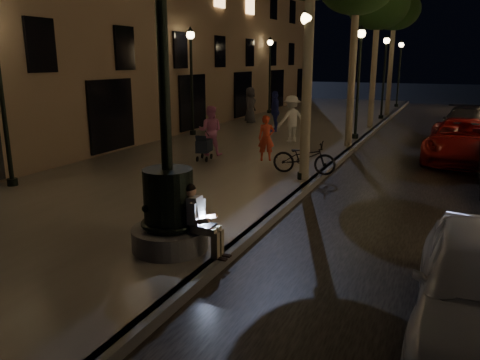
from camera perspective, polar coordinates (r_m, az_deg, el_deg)
The scene contains 23 objects.
ground at distance 20.43m, azimuth 14.09°, elevation 3.91°, with size 120.00×120.00×0.00m, color black.
cobble_lane at distance 20.14m, azimuth 22.51°, elevation 3.13°, with size 6.00×45.00×0.02m, color black.
promenade at distance 21.46m, azimuth 3.53°, elevation 5.08°, with size 8.00×45.00×0.20m, color #66625A.
curb_strip at distance 20.41m, azimuth 14.11°, elevation 4.19°, with size 0.25×45.00×0.20m, color #59595B.
fountain_lamppost at distance 8.49m, azimuth -8.72°, elevation -1.88°, with size 1.40×1.40×5.21m.
seated_man_laptop at distance 8.28m, azimuth -5.06°, elevation -4.56°, with size 0.91×0.31×1.28m.
tree_third at distance 25.23m, azimuth 16.49°, elevation 19.70°, with size 3.00×3.00×7.20m.
tree_far at distance 31.17m, azimuth 18.35°, elevation 18.99°, with size 3.00×3.00×7.50m.
lamp_curb_a at distance 13.36m, azimuth 8.01°, elevation 12.85°, with size 0.36×0.36×4.81m.
lamp_curb_b at distance 21.16m, azimuth 14.33°, elevation 13.07°, with size 0.36×0.36×4.81m.
lamp_curb_c at distance 29.06m, azimuth 17.23°, elevation 13.13°, with size 0.36×0.36×4.81m.
lamp_curb_d at distance 37.01m, azimuth 18.89°, elevation 13.14°, with size 0.36×0.36×4.81m.
lamp_left_b at distance 21.73m, azimuth -5.96°, elevation 13.46°, with size 0.36×0.36×4.81m.
lamp_left_c at distance 30.80m, azimuth 3.66°, elevation 13.76°, with size 0.36×0.36×4.81m.
stroller at distance 16.17m, azimuth -4.40°, elevation 4.15°, with size 0.54×1.00×1.00m.
car_third at distance 18.68m, azimuth 25.62°, elevation 4.34°, with size 2.51×5.45×1.52m, color maroon.
car_rear at distance 23.99m, azimuth 25.91°, elevation 6.18°, with size 2.05×5.03×1.46m, color #2D2D32.
pedestrian_red at distance 16.10m, azimuth 3.23°, elevation 5.13°, with size 0.57×0.37×1.56m, color #D4402A.
pedestrian_pink at distance 17.00m, azimuth -3.62°, elevation 6.02°, with size 0.87×0.68×1.79m, color #C96AA0.
pedestrian_white at distance 19.94m, azimuth 6.30°, elevation 7.43°, with size 1.26×0.72×1.95m, color silver.
pedestrian_blue at distance 22.86m, azimuth 4.27°, elevation 8.35°, with size 1.14×0.47×1.95m, color navy.
pedestrian_dark at distance 26.15m, azimuth 1.25°, elevation 9.13°, with size 0.94×0.61×1.93m, color #36363C.
bicycle at distance 14.32m, azimuth 7.84°, elevation 2.73°, with size 0.67×1.91×1.01m, color black.
Camera 1 is at (3.48, -4.81, 3.57)m, focal length 35.00 mm.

